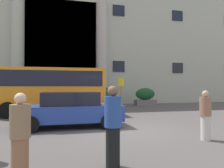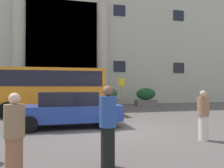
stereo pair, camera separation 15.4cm
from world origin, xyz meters
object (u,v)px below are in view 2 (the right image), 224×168
at_px(parked_sedan_second, 69,109).
at_px(pedestrian_man_red_shirt, 203,115).
at_px(hedge_planter_west, 146,97).
at_px(hedge_planter_entrance_left, 109,97).
at_px(bus_stop_sign, 121,90).
at_px(hedge_planter_east, 63,98).
at_px(pedestrian_child_trailing, 108,126).
at_px(pedestrian_man_crossing, 14,137).
at_px(orange_minibus, 52,88).
at_px(scooter_by_planter, 43,112).
at_px(motorcycle_near_kerb, 106,110).

relative_size(parked_sedan_second, pedestrian_man_red_shirt, 2.75).
bearing_deg(hedge_planter_west, hedge_planter_entrance_left, 175.66).
distance_m(bus_stop_sign, hedge_planter_east, 5.37).
xyz_separation_m(pedestrian_child_trailing, pedestrian_man_crossing, (-1.78, -0.28, -0.07)).
bearing_deg(pedestrian_child_trailing, parked_sedan_second, -72.71).
xyz_separation_m(hedge_planter_entrance_left, pedestrian_child_trailing, (-3.32, -14.65, 0.06)).
height_order(bus_stop_sign, pedestrian_man_red_shirt, bus_stop_sign).
bearing_deg(pedestrian_man_crossing, bus_stop_sign, 126.72).
relative_size(parked_sedan_second, pedestrian_child_trailing, 2.54).
relative_size(orange_minibus, hedge_planter_entrance_left, 3.84).
bearing_deg(bus_stop_sign, hedge_planter_east, 144.02).
relative_size(bus_stop_sign, pedestrian_man_red_shirt, 1.51).
bearing_deg(bus_stop_sign, hedge_planter_west, 43.54).
distance_m(parked_sedan_second, scooter_by_planter, 2.46).
xyz_separation_m(orange_minibus, hedge_planter_east, (0.72, 5.04, -0.91)).
distance_m(parked_sedan_second, pedestrian_child_trailing, 4.97).
height_order(parked_sedan_second, pedestrian_child_trailing, pedestrian_child_trailing).
distance_m(orange_minibus, motorcycle_near_kerb, 3.85).
xyz_separation_m(hedge_planter_east, hedge_planter_entrance_left, (4.11, 0.20, 0.04)).
bearing_deg(pedestrian_child_trailing, orange_minibus, -70.99).
distance_m(hedge_planter_east, motorcycle_near_kerb, 7.49).
bearing_deg(motorcycle_near_kerb, hedge_planter_entrance_left, 74.24).
bearing_deg(pedestrian_child_trailing, hedge_planter_entrance_left, -92.86).
bearing_deg(pedestrian_man_crossing, pedestrian_man_red_shirt, 80.70).
distance_m(parked_sedan_second, motorcycle_near_kerb, 3.22).
bearing_deg(hedge_planter_entrance_left, parked_sedan_second, -112.16).
distance_m(scooter_by_planter, pedestrian_child_trailing, 7.30).
height_order(orange_minibus, pedestrian_man_crossing, orange_minibus).
distance_m(hedge_planter_west, motorcycle_near_kerb, 8.81).
distance_m(orange_minibus, hedge_planter_east, 5.17).
bearing_deg(scooter_by_planter, pedestrian_child_trailing, -84.01).
bearing_deg(hedge_planter_entrance_left, pedestrian_child_trailing, -102.79).
relative_size(hedge_planter_entrance_left, parked_sedan_second, 0.38).
relative_size(hedge_planter_entrance_left, hedge_planter_west, 0.85).
height_order(parked_sedan_second, scooter_by_planter, parked_sedan_second).
bearing_deg(scooter_by_planter, hedge_planter_east, 73.39).
xyz_separation_m(hedge_planter_west, scooter_by_planter, (-8.57, -7.34, -0.33)).
height_order(orange_minibus, scooter_by_planter, orange_minibus).
relative_size(hedge_planter_west, pedestrian_man_crossing, 1.23).
distance_m(motorcycle_near_kerb, pedestrian_child_trailing, 7.48).
xyz_separation_m(hedge_planter_east, motorcycle_near_kerb, (2.28, -7.13, -0.31)).
bearing_deg(pedestrian_man_crossing, parked_sedan_second, 138.84).
xyz_separation_m(hedge_planter_east, pedestrian_child_trailing, (0.79, -14.45, 0.10)).
bearing_deg(scooter_by_planter, bus_stop_sign, 30.09).
xyz_separation_m(hedge_planter_west, motorcycle_near_kerb, (-5.25, -7.07, -0.33)).
relative_size(bus_stop_sign, hedge_planter_west, 1.22).
bearing_deg(hedge_planter_west, scooter_by_planter, -139.42).
distance_m(hedge_planter_entrance_left, pedestrian_man_crossing, 15.78).
bearing_deg(pedestrian_child_trailing, hedge_planter_east, -76.96).
height_order(bus_stop_sign, hedge_planter_entrance_left, bus_stop_sign).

